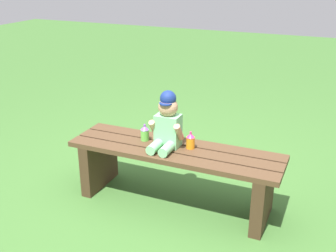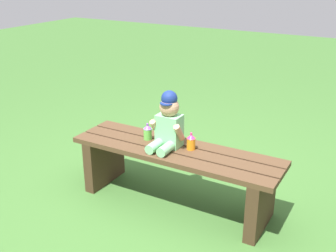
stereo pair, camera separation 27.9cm
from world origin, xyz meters
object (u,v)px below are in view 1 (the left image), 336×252
at_px(park_bench, 175,166).
at_px(sippy_cup_right, 190,141).
at_px(sippy_cup_left, 145,133).
at_px(child_figure, 167,123).

bearing_deg(park_bench, sippy_cup_right, 23.50).
xyz_separation_m(sippy_cup_left, sippy_cup_right, (0.35, 0.00, 0.00)).
xyz_separation_m(park_bench, sippy_cup_left, (-0.25, 0.04, 0.20)).
distance_m(child_figure, sippy_cup_left, 0.23).
bearing_deg(sippy_cup_right, park_bench, -156.50).
height_order(child_figure, sippy_cup_left, child_figure).
xyz_separation_m(child_figure, sippy_cup_right, (0.16, 0.04, -0.12)).
bearing_deg(sippy_cup_right, sippy_cup_left, 180.00).
height_order(sippy_cup_left, sippy_cup_right, same).
relative_size(child_figure, sippy_cup_left, 3.26).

